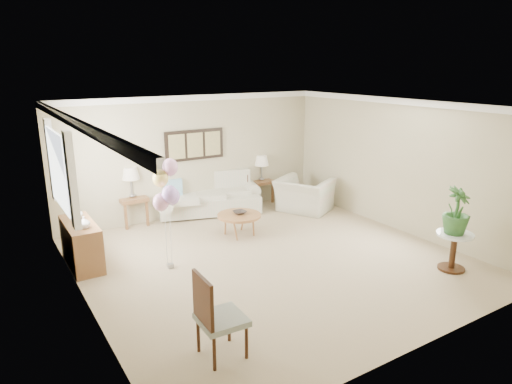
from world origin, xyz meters
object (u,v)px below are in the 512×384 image
at_px(coffee_table, 239,216).
at_px(armchair, 304,195).
at_px(sofa, 208,197).
at_px(balloon_cluster, 167,188).
at_px(accent_chair, 215,315).

xyz_separation_m(coffee_table, armchair, (2.02, 0.56, -0.02)).
xyz_separation_m(sofa, balloon_cluster, (-1.83, -2.31, 1.00)).
bearing_deg(balloon_cluster, coffee_table, 22.26).
xyz_separation_m(sofa, coffee_table, (-0.13, -1.61, 0.04)).
height_order(coffee_table, balloon_cluster, balloon_cluster).
height_order(armchair, balloon_cluster, balloon_cluster).
bearing_deg(accent_chair, sofa, 64.58).
xyz_separation_m(coffee_table, balloon_cluster, (-1.70, -0.70, 0.96)).
relative_size(sofa, accent_chair, 2.58).
height_order(sofa, armchair, sofa).
bearing_deg(balloon_cluster, armchair, 18.70).
distance_m(coffee_table, balloon_cluster, 2.08).
bearing_deg(armchair, coffee_table, 78.69).
distance_m(sofa, armchair, 2.16).
relative_size(accent_chair, balloon_cluster, 0.58).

